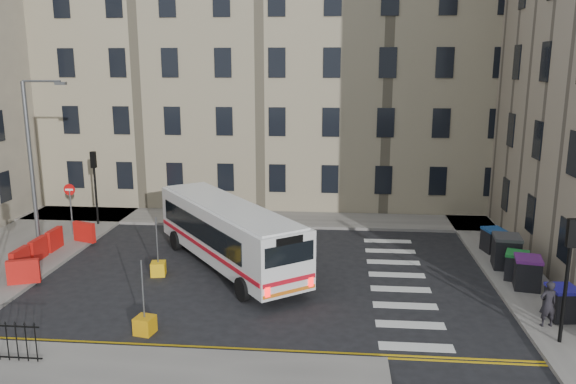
% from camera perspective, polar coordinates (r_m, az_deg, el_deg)
% --- Properties ---
extents(ground, '(120.00, 120.00, 0.00)m').
position_cam_1_polar(ground, '(24.47, 1.61, -8.45)').
color(ground, black).
rests_on(ground, ground).
extents(pavement_north, '(36.00, 3.20, 0.15)m').
position_cam_1_polar(pavement_north, '(33.40, -7.78, -2.61)').
color(pavement_north, slate).
rests_on(pavement_north, ground).
extents(pavement_east, '(2.40, 26.00, 0.15)m').
position_cam_1_polar(pavement_east, '(29.19, 20.15, -5.55)').
color(pavement_east, slate).
rests_on(pavement_east, ground).
extents(pavement_west, '(6.00, 22.00, 0.15)m').
position_cam_1_polar(pavement_west, '(29.64, -26.53, -5.86)').
color(pavement_west, slate).
rests_on(pavement_west, ground).
extents(terrace_north, '(38.30, 10.80, 17.20)m').
position_cam_1_polar(terrace_north, '(39.19, -7.34, 12.30)').
color(terrace_north, gray).
rests_on(terrace_north, ground).
extents(traffic_light_east, '(0.28, 0.22, 4.10)m').
position_cam_1_polar(traffic_light_east, '(19.66, 26.61, -6.35)').
color(traffic_light_east, black).
rests_on(traffic_light_east, pavement_east).
extents(traffic_light_nw, '(0.28, 0.22, 4.10)m').
position_cam_1_polar(traffic_light_nw, '(32.74, -19.05, 1.52)').
color(traffic_light_nw, black).
rests_on(traffic_light_nw, pavement_west).
extents(streetlamp, '(0.50, 0.22, 8.14)m').
position_cam_1_polar(streetlamp, '(29.00, -24.66, 2.63)').
color(streetlamp, '#595B5E').
rests_on(streetlamp, pavement_west).
extents(no_entry_north, '(0.60, 0.08, 3.00)m').
position_cam_1_polar(no_entry_north, '(31.34, -21.25, -0.62)').
color(no_entry_north, '#595B5E').
rests_on(no_entry_north, pavement_west).
extents(roadworks_barriers, '(1.66, 6.26, 1.00)m').
position_cam_1_polar(roadworks_barriers, '(27.99, -23.39, -5.37)').
color(roadworks_barriers, red).
rests_on(roadworks_barriers, pavement_west).
extents(bus, '(8.10, 9.74, 2.83)m').
position_cam_1_polar(bus, '(25.09, -6.12, -4.03)').
color(bus, silver).
rests_on(bus, ground).
extents(wheelie_bin_a, '(1.03, 1.15, 1.17)m').
position_cam_1_polar(wheelie_bin_a, '(22.17, 26.07, -10.07)').
color(wheelie_bin_a, black).
rests_on(wheelie_bin_a, pavement_east).
extents(wheelie_bin_b, '(1.21, 1.33, 1.28)m').
position_cam_1_polar(wheelie_bin_b, '(24.47, 23.13, -7.53)').
color(wheelie_bin_b, black).
rests_on(wheelie_bin_b, pavement_east).
extents(wheelie_bin_c, '(1.20, 1.28, 1.14)m').
position_cam_1_polar(wheelie_bin_c, '(25.35, 22.20, -6.93)').
color(wheelie_bin_c, black).
rests_on(wheelie_bin_c, pavement_east).
extents(wheelie_bin_d, '(1.29, 1.44, 1.44)m').
position_cam_1_polar(wheelie_bin_d, '(26.53, 21.28, -5.64)').
color(wheelie_bin_d, black).
rests_on(wheelie_bin_d, pavement_east).
extents(wheelie_bin_e, '(1.10, 1.20, 1.13)m').
position_cam_1_polar(wheelie_bin_e, '(28.54, 20.12, -4.60)').
color(wheelie_bin_e, black).
rests_on(wheelie_bin_e, pavement_east).
extents(pedestrian, '(0.65, 0.49, 1.62)m').
position_cam_1_polar(pedestrian, '(21.27, 24.90, -10.26)').
color(pedestrian, black).
rests_on(pedestrian, pavement_east).
extents(bollard_yellow, '(0.70, 0.70, 0.60)m').
position_cam_1_polar(bollard_yellow, '(24.99, -13.03, -7.60)').
color(bollard_yellow, '#F1B10D').
rests_on(bollard_yellow, ground).
extents(bollard_chevron, '(0.71, 0.71, 0.60)m').
position_cam_1_polar(bollard_chevron, '(20.00, -14.33, -12.97)').
color(bollard_chevron, '#C9880B').
rests_on(bollard_chevron, ground).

